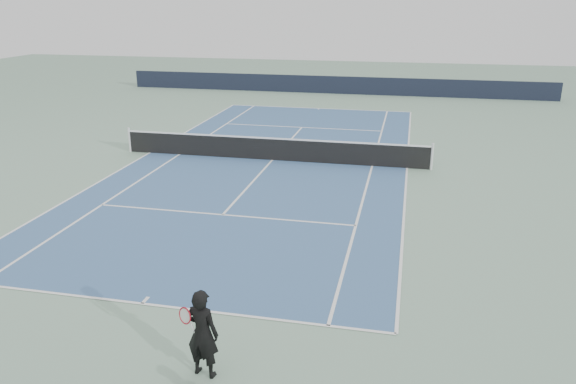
# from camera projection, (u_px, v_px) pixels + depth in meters

# --- Properties ---
(ground) EXTENTS (80.00, 80.00, 0.00)m
(ground) POSITION_uv_depth(u_px,v_px,m) (272.00, 160.00, 23.26)
(ground) COLOR gray
(court_surface) EXTENTS (10.97, 23.77, 0.01)m
(court_surface) POSITION_uv_depth(u_px,v_px,m) (272.00, 160.00, 23.26)
(court_surface) COLOR #3A5D8A
(court_surface) RESTS_ON ground
(tennis_net) EXTENTS (12.90, 0.10, 1.07)m
(tennis_net) POSITION_uv_depth(u_px,v_px,m) (272.00, 148.00, 23.09)
(tennis_net) COLOR silver
(tennis_net) RESTS_ON ground
(windscreen_far) EXTENTS (30.00, 0.25, 1.20)m
(windscreen_far) POSITION_uv_depth(u_px,v_px,m) (333.00, 85.00, 39.58)
(windscreen_far) COLOR black
(windscreen_far) RESTS_ON ground
(tennis_player) EXTENTS (0.80, 0.55, 1.68)m
(tennis_player) POSITION_uv_depth(u_px,v_px,m) (202.00, 333.00, 9.73)
(tennis_player) COLOR black
(tennis_player) RESTS_ON ground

